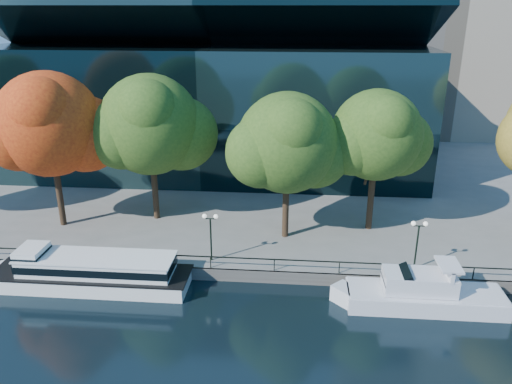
# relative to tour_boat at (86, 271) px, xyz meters

# --- Properties ---
(ground) EXTENTS (160.00, 160.00, 0.00)m
(ground) POSITION_rel_tour_boat_xyz_m (9.33, -1.36, -1.34)
(ground) COLOR black
(ground) RESTS_ON ground
(promenade) EXTENTS (90.00, 67.08, 1.00)m
(promenade) POSITION_rel_tour_boat_xyz_m (9.33, 35.02, -0.84)
(promenade) COLOR slate
(promenade) RESTS_ON ground
(railing) EXTENTS (88.20, 0.08, 0.99)m
(railing) POSITION_rel_tour_boat_xyz_m (9.33, 1.89, 0.60)
(railing) COLOR black
(railing) RESTS_ON promenade
(convention_building) EXTENTS (50.00, 24.57, 21.43)m
(convention_building) POSITION_rel_tour_boat_xyz_m (5.33, 30.43, 7.17)
(convention_building) COLOR black
(convention_building) RESTS_ON ground
(tour_boat) EXTENTS (16.55, 3.69, 3.14)m
(tour_boat) POSITION_rel_tour_boat_xyz_m (0.00, 0.00, 0.00)
(tour_boat) COLOR white
(tour_boat) RESTS_ON ground
(cruiser_near) EXTENTS (12.25, 3.15, 3.55)m
(cruiser_near) POSITION_rel_tour_boat_xyz_m (24.78, -0.65, -0.23)
(cruiser_near) COLOR silver
(cruiser_near) RESTS_ON ground
(tree_1) EXTENTS (11.55, 9.47, 14.20)m
(tree_1) POSITION_rel_tour_boat_xyz_m (-5.69, 8.80, 9.05)
(tree_1) COLOR black
(tree_1) RESTS_ON promenade
(tree_2) EXTENTS (11.46, 9.40, 13.78)m
(tree_2) POSITION_rel_tour_boat_xyz_m (2.65, 11.07, 8.66)
(tree_2) COLOR black
(tree_2) RESTS_ON promenade
(tree_3) EXTENTS (10.64, 8.72, 12.84)m
(tree_3) POSITION_rel_tour_boat_xyz_m (15.15, 8.07, 8.07)
(tree_3) COLOR black
(tree_3) RESTS_ON promenade
(tree_4) EXTENTS (9.89, 8.11, 12.80)m
(tree_4) POSITION_rel_tour_boat_xyz_m (22.77, 10.38, 8.33)
(tree_4) COLOR black
(tree_4) RESTS_ON promenade
(lamp_1) EXTENTS (1.26, 0.36, 4.03)m
(lamp_1) POSITION_rel_tour_boat_xyz_m (9.19, 3.14, 2.64)
(lamp_1) COLOR black
(lamp_1) RESTS_ON promenade
(lamp_2) EXTENTS (1.26, 0.36, 4.03)m
(lamp_2) POSITION_rel_tour_boat_xyz_m (25.25, 3.14, 2.64)
(lamp_2) COLOR black
(lamp_2) RESTS_ON promenade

